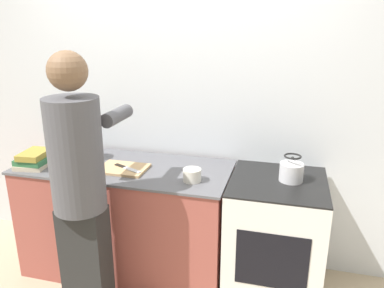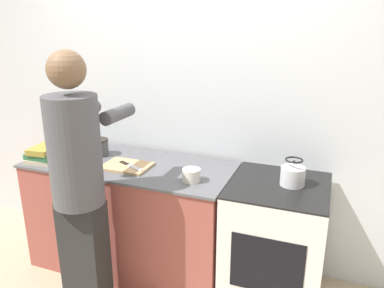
# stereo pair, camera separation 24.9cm
# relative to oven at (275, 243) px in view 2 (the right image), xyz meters

# --- Properties ---
(wall_back) EXTENTS (8.00, 0.05, 2.60)m
(wall_back) POSITION_rel_oven_xyz_m (-0.80, 0.40, 0.85)
(wall_back) COLOR silver
(wall_back) RESTS_ON ground_plane
(counter) EXTENTS (1.59, 0.69, 0.88)m
(counter) POSITION_rel_oven_xyz_m (-1.13, -0.00, -0.00)
(counter) COLOR #9E4C42
(counter) RESTS_ON ground_plane
(oven) EXTENTS (0.64, 0.67, 0.89)m
(oven) POSITION_rel_oven_xyz_m (0.00, 0.00, 0.00)
(oven) COLOR silver
(oven) RESTS_ON ground_plane
(person) EXTENTS (0.36, 0.60, 1.77)m
(person) POSITION_rel_oven_xyz_m (-1.16, -0.57, 0.52)
(person) COLOR #262626
(person) RESTS_ON ground_plane
(cutting_board) EXTENTS (0.35, 0.25, 0.02)m
(cutting_board) POSITION_rel_oven_xyz_m (-1.11, -0.07, 0.45)
(cutting_board) COLOR tan
(cutting_board) RESTS_ON counter
(knife) EXTENTS (0.25, 0.14, 0.01)m
(knife) POSITION_rel_oven_xyz_m (-1.07, -0.08, 0.46)
(knife) COLOR silver
(knife) RESTS_ON cutting_board
(kettle) EXTENTS (0.16, 0.16, 0.18)m
(kettle) POSITION_rel_oven_xyz_m (0.08, 0.02, 0.52)
(kettle) COLOR silver
(kettle) RESTS_ON oven
(bowl_prep) EXTENTS (0.12, 0.12, 0.09)m
(bowl_prep) POSITION_rel_oven_xyz_m (-0.57, -0.14, 0.48)
(bowl_prep) COLOR silver
(bowl_prep) RESTS_ON counter
(canister_jar) EXTENTS (0.16, 0.16, 0.13)m
(canister_jar) POSITION_rel_oven_xyz_m (-1.46, 0.09, 0.51)
(canister_jar) COLOR #4C4C51
(canister_jar) RESTS_ON counter
(book_stack) EXTENTS (0.25, 0.30, 0.12)m
(book_stack) POSITION_rel_oven_xyz_m (-1.77, -0.17, 0.49)
(book_stack) COLOR beige
(book_stack) RESTS_ON counter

